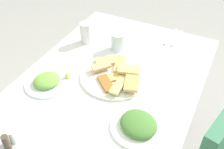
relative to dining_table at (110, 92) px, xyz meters
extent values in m
cube|color=white|center=(0.00, 0.00, 0.06)|extent=(1.21, 0.84, 0.02)
cylinder|color=#544453|center=(-0.54, -0.36, -0.30)|extent=(0.04, 0.04, 0.70)
cylinder|color=#544453|center=(-0.54, 0.36, -0.30)|extent=(0.04, 0.04, 0.70)
cube|color=#377653|center=(0.10, 0.55, 0.03)|extent=(0.40, 0.15, 0.46)
cylinder|color=white|center=(-0.04, 0.01, 0.08)|extent=(0.34, 0.34, 0.01)
cube|color=tan|center=(0.01, 0.12, 0.11)|extent=(0.12, 0.10, 0.01)
cube|color=#DAAF73|center=(-0.11, -0.07, 0.10)|extent=(0.14, 0.14, 0.02)
cube|color=#A3692C|center=(0.04, 0.00, 0.10)|extent=(0.11, 0.12, 0.01)
cube|color=#E4AB73|center=(-0.04, -0.07, 0.11)|extent=(0.10, 0.10, 0.01)
cube|color=#D8D474|center=(0.05, 0.07, 0.11)|extent=(0.12, 0.04, 0.01)
cube|color=#ECDA73|center=(-0.08, 0.06, 0.11)|extent=(0.09, 0.12, 0.02)
cube|color=#E4B467|center=(-0.02, 0.02, 0.09)|extent=(0.13, 0.13, 0.01)
cube|color=#E0B964|center=(-0.11, 0.00, 0.10)|extent=(0.14, 0.09, 0.02)
cylinder|color=white|center=(0.16, -0.26, 0.08)|extent=(0.22, 0.22, 0.01)
ellipsoid|color=#76B448|center=(0.16, -0.26, 0.10)|extent=(0.17, 0.17, 0.05)
sphere|color=yellow|center=(0.08, -0.19, 0.10)|extent=(0.03, 0.03, 0.03)
cylinder|color=white|center=(0.21, 0.23, 0.08)|extent=(0.23, 0.23, 0.01)
ellipsoid|color=#4C8237|center=(0.21, 0.23, 0.10)|extent=(0.20, 0.21, 0.05)
sphere|color=yellow|center=(0.18, 0.27, 0.10)|extent=(0.02, 0.02, 0.02)
cylinder|color=silver|center=(-0.25, -0.28, 0.14)|extent=(0.08, 0.08, 0.12)
cylinder|color=silver|center=(-0.26, -0.08, 0.13)|extent=(0.08, 0.08, 0.10)
cube|color=white|center=(-0.52, 0.17, 0.08)|extent=(0.13, 0.13, 0.00)
cube|color=silver|center=(-0.52, 0.15, 0.08)|extent=(0.20, 0.03, 0.00)
cube|color=silver|center=(-0.52, 0.19, 0.08)|extent=(0.19, 0.02, 0.00)
cube|color=#B2B2B7|center=(0.51, -0.16, 0.08)|extent=(0.11, 0.11, 0.01)
cylinder|color=white|center=(0.49, -0.16, 0.12)|extent=(0.03, 0.03, 0.06)
cylinder|color=#4D4032|center=(0.52, -0.16, 0.12)|extent=(0.03, 0.03, 0.07)
camera|label=1|loc=(0.87, 0.45, 0.95)|focal=42.86mm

